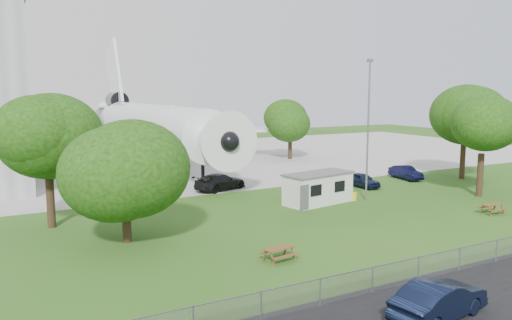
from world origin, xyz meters
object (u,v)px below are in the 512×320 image
airliner (150,124)px  car_centre_sedan (439,300)px  picnic_west (279,260)px  picnic_east (492,214)px  site_cabin (318,188)px

airliner → car_centre_sedan: bearing=-92.8°
picnic_west → car_centre_sedan: (2.15, -9.40, 0.81)m
picnic_west → airliner: bearing=75.6°
airliner → picnic_west: (-4.50, -39.33, -5.27)m
picnic_west → picnic_east: size_ratio=1.00×
car_centre_sedan → airliner: bearing=-12.3°
site_cabin → picnic_east: 13.67m
airliner → picnic_west: size_ratio=26.52×
airliner → picnic_west: airliner is taller
airliner → site_cabin: size_ratio=6.88×
site_cabin → picnic_west: site_cabin is taller
picnic_west → picnic_east: (20.19, 1.35, 0.00)m
airliner → car_centre_sedan: 48.99m
picnic_east → car_centre_sedan: car_centre_sedan is taller
picnic_west → picnic_east: 20.23m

